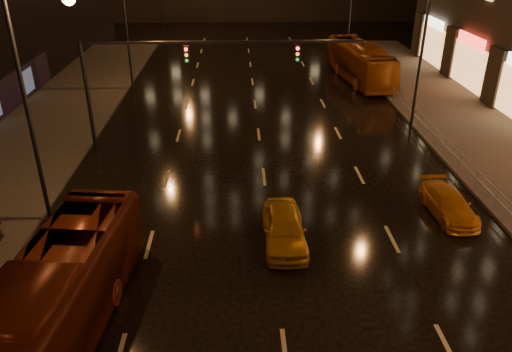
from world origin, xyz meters
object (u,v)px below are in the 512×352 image
Objects in this scene: taxi_far at (449,204)px; taxi_near at (284,228)px; bus_red at (49,309)px; bus_curb at (360,62)px.

taxi_near is at bearing -169.16° from taxi_far.
bus_red is 16.67m from taxi_far.
bus_curb is 22.36m from taxi_far.
bus_curb reaches higher than taxi_near.
bus_red is at bearing -157.44° from taxi_far.
taxi_near is (-8.50, -24.23, -0.84)m from bus_curb.
bus_red is at bearing -124.42° from bus_curb.
bus_curb is at bearing 68.25° from bus_red.
taxi_near is at bearing -115.44° from bus_curb.
bus_red reaches higher than taxi_far.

